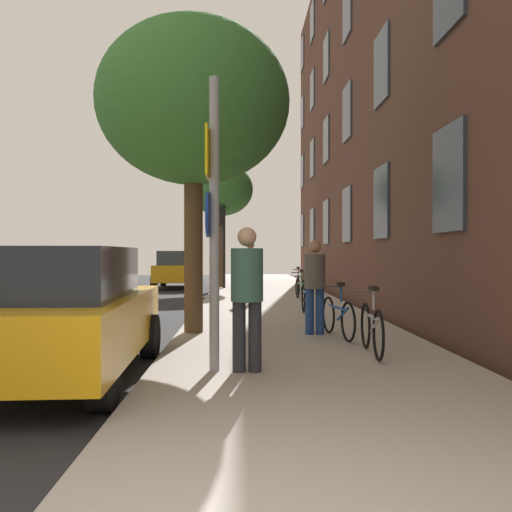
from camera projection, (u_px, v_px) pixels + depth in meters
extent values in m
plane|color=#332D28|center=(160.00, 302.00, 17.38)|extent=(41.80, 41.80, 0.00)
cube|color=#232326|center=(93.00, 302.00, 17.32)|extent=(7.00, 38.00, 0.01)
cube|color=#9E9389|center=(271.00, 300.00, 17.47)|extent=(4.20, 38.00, 0.12)
cube|color=#513328|center=(356.00, 83.00, 17.00)|extent=(0.50, 27.00, 13.57)
cube|color=#2D3847|center=(449.00, 179.00, 8.69)|extent=(0.06, 1.28, 1.68)
cube|color=#2D3847|center=(381.00, 202.00, 12.85)|extent=(0.06, 1.28, 1.68)
cube|color=#2D3847|center=(347.00, 215.00, 17.02)|extent=(0.06, 1.28, 1.68)
cube|color=#2D3847|center=(326.00, 222.00, 21.18)|extent=(0.06, 1.28, 1.68)
cube|color=#2D3847|center=(312.00, 227.00, 25.35)|extent=(0.06, 1.28, 1.68)
cube|color=#2D3847|center=(302.00, 231.00, 29.51)|extent=(0.06, 1.28, 1.68)
cube|color=#2D3847|center=(382.00, 67.00, 12.83)|extent=(0.06, 1.28, 1.68)
cube|color=#2D3847|center=(347.00, 113.00, 17.00)|extent=(0.06, 1.28, 1.68)
cube|color=#2D3847|center=(326.00, 140.00, 21.16)|extent=(0.06, 1.28, 1.68)
cube|color=#2D3847|center=(312.00, 159.00, 25.33)|extent=(0.06, 1.28, 1.68)
cube|color=#2D3847|center=(302.00, 172.00, 29.49)|extent=(0.06, 1.28, 1.68)
cube|color=#2D3847|center=(347.00, 10.00, 16.98)|extent=(0.06, 1.28, 1.68)
cube|color=#2D3847|center=(326.00, 58.00, 21.14)|extent=(0.06, 1.28, 1.68)
cube|color=#2D3847|center=(312.00, 90.00, 25.31)|extent=(0.06, 1.28, 1.68)
cube|color=#2D3847|center=(302.00, 113.00, 29.47)|extent=(0.06, 1.28, 1.68)
cube|color=#2D3847|center=(312.00, 21.00, 25.29)|extent=(0.06, 1.28, 1.68)
cube|color=#2D3847|center=(302.00, 54.00, 29.45)|extent=(0.06, 1.28, 1.68)
cylinder|color=gray|center=(214.00, 224.00, 6.74)|extent=(0.12, 0.12, 3.58)
cube|color=yellow|center=(208.00, 153.00, 6.73)|extent=(0.03, 0.60, 0.60)
cylinder|color=#14339E|center=(208.00, 214.00, 6.74)|extent=(0.03, 0.56, 0.56)
cylinder|color=black|center=(224.00, 247.00, 22.56)|extent=(0.12, 0.12, 3.36)
cube|color=black|center=(219.00, 217.00, 22.55)|extent=(0.20, 0.24, 0.80)
sphere|color=red|center=(217.00, 210.00, 22.54)|extent=(0.16, 0.16, 0.16)
sphere|color=#523707|center=(217.00, 217.00, 22.54)|extent=(0.16, 0.16, 0.16)
sphere|color=#083E11|center=(217.00, 223.00, 22.55)|extent=(0.16, 0.16, 0.16)
cylinder|color=#4C3823|center=(193.00, 246.00, 9.99)|extent=(0.34, 0.34, 3.11)
ellipsoid|color=#387533|center=(193.00, 102.00, 9.97)|extent=(3.48, 3.48, 2.96)
cylinder|color=brown|center=(222.00, 247.00, 23.54)|extent=(0.25, 0.25, 3.34)
ellipsoid|color=#387533|center=(222.00, 189.00, 23.52)|extent=(2.68, 2.68, 2.28)
torus|color=black|center=(366.00, 326.00, 8.31)|extent=(0.07, 0.69, 0.69)
torus|color=black|center=(378.00, 335.00, 7.33)|extent=(0.07, 0.69, 0.69)
cylinder|color=#99999E|center=(372.00, 317.00, 7.82)|extent=(0.09, 0.83, 0.04)
cylinder|color=#99999E|center=(375.00, 325.00, 7.57)|extent=(0.07, 0.51, 0.27)
cylinder|color=#99999E|center=(374.00, 300.00, 7.67)|extent=(0.04, 0.04, 0.28)
cube|color=black|center=(374.00, 288.00, 7.67)|extent=(0.10, 0.24, 0.06)
cylinder|color=#4C4C4C|center=(366.00, 291.00, 8.31)|extent=(0.42, 0.05, 0.03)
torus|color=black|center=(328.00, 315.00, 9.90)|extent=(0.14, 0.65, 0.66)
torus|color=black|center=(348.00, 322.00, 8.88)|extent=(0.14, 0.65, 0.66)
cylinder|color=#194C99|center=(338.00, 308.00, 9.39)|extent=(0.18, 0.87, 0.04)
cylinder|color=#194C99|center=(343.00, 314.00, 9.14)|extent=(0.12, 0.53, 0.29)
cylinder|color=#194C99|center=(341.00, 294.00, 9.23)|extent=(0.04, 0.04, 0.28)
cube|color=black|center=(341.00, 284.00, 9.23)|extent=(0.10, 0.24, 0.06)
cylinder|color=#4C4C4C|center=(328.00, 286.00, 9.89)|extent=(0.42, 0.09, 0.03)
torus|color=black|center=(303.00, 298.00, 13.20)|extent=(0.06, 0.69, 0.69)
torus|color=black|center=(307.00, 302.00, 12.22)|extent=(0.06, 0.69, 0.69)
cylinder|color=#194C99|center=(305.00, 292.00, 12.71)|extent=(0.06, 0.83, 0.04)
cylinder|color=#194C99|center=(306.00, 297.00, 12.46)|extent=(0.06, 0.50, 0.27)
cylinder|color=#194C99|center=(306.00, 281.00, 12.56)|extent=(0.04, 0.04, 0.28)
cube|color=black|center=(306.00, 274.00, 12.56)|extent=(0.10, 0.24, 0.06)
cylinder|color=#4C4C4C|center=(303.00, 277.00, 13.19)|extent=(0.42, 0.04, 0.03)
torus|color=black|center=(298.00, 288.00, 17.50)|extent=(0.08, 0.63, 0.63)
torus|color=black|center=(304.00, 290.00, 16.42)|extent=(0.08, 0.63, 0.63)
cylinder|color=#267233|center=(300.00, 284.00, 16.96)|extent=(0.10, 0.92, 0.04)
cylinder|color=#267233|center=(302.00, 287.00, 16.69)|extent=(0.08, 0.56, 0.30)
cylinder|color=#267233|center=(301.00, 276.00, 16.79)|extent=(0.04, 0.04, 0.28)
cube|color=black|center=(301.00, 271.00, 16.79)|extent=(0.10, 0.24, 0.06)
cylinder|color=#4C4C4C|center=(298.00, 272.00, 17.49)|extent=(0.42, 0.06, 0.03)
torus|color=black|center=(299.00, 284.00, 19.81)|extent=(0.12, 0.65, 0.65)
torus|color=black|center=(298.00, 285.00, 18.76)|extent=(0.12, 0.65, 0.65)
cylinder|color=#B21E1E|center=(298.00, 279.00, 19.28)|extent=(0.15, 0.89, 0.04)
cylinder|color=#B21E1E|center=(298.00, 282.00, 19.02)|extent=(0.11, 0.54, 0.29)
cylinder|color=#B21E1E|center=(298.00, 272.00, 19.12)|extent=(0.04, 0.04, 0.28)
cube|color=black|center=(298.00, 268.00, 19.12)|extent=(0.10, 0.24, 0.06)
cylinder|color=#4C4C4C|center=(299.00, 269.00, 19.80)|extent=(0.42, 0.08, 0.03)
cylinder|color=#26262D|center=(239.00, 337.00, 6.68)|extent=(0.16, 0.16, 0.85)
cylinder|color=#26262D|center=(255.00, 336.00, 6.68)|extent=(0.16, 0.16, 0.85)
cylinder|color=#33594C|center=(247.00, 275.00, 6.67)|extent=(0.55, 0.55, 0.64)
sphere|color=tan|center=(247.00, 237.00, 6.67)|extent=(0.23, 0.23, 0.23)
cylinder|color=navy|center=(310.00, 311.00, 9.74)|extent=(0.15, 0.15, 0.81)
cylinder|color=navy|center=(320.00, 311.00, 9.74)|extent=(0.15, 0.15, 0.81)
cylinder|color=#4C4742|center=(315.00, 271.00, 9.73)|extent=(0.51, 0.51, 0.61)
sphere|color=#936B4C|center=(315.00, 247.00, 9.73)|extent=(0.22, 0.22, 0.22)
cylinder|color=#4C4742|center=(247.00, 287.00, 16.09)|extent=(0.16, 0.16, 0.87)
cylinder|color=#4C4742|center=(254.00, 287.00, 16.09)|extent=(0.16, 0.16, 0.87)
cylinder|color=maroon|center=(250.00, 261.00, 16.09)|extent=(0.55, 0.55, 0.65)
sphere|color=tan|center=(250.00, 245.00, 16.08)|extent=(0.24, 0.24, 0.24)
cube|color=orange|center=(64.00, 325.00, 6.73)|extent=(1.95, 4.35, 0.70)
cube|color=#1E232D|center=(58.00, 272.00, 6.51)|extent=(1.59, 2.46, 0.60)
cylinder|color=black|center=(38.00, 337.00, 8.08)|extent=(0.22, 0.64, 0.64)
cylinder|color=black|center=(150.00, 336.00, 8.13)|extent=(0.22, 0.64, 0.64)
cylinder|color=black|center=(104.00, 379.00, 5.38)|extent=(0.22, 0.64, 0.64)
cube|color=orange|center=(178.00, 273.00, 24.24)|extent=(2.00, 4.33, 0.70)
cube|color=#2D3847|center=(178.00, 258.00, 24.02)|extent=(1.64, 2.44, 0.60)
cylinder|color=black|center=(163.00, 279.00, 25.58)|extent=(0.22, 0.64, 0.64)
cylinder|color=black|center=(200.00, 279.00, 25.63)|extent=(0.22, 0.64, 0.64)
cylinder|color=black|center=(154.00, 282.00, 22.85)|extent=(0.22, 0.64, 0.64)
cylinder|color=black|center=(195.00, 282.00, 22.90)|extent=(0.22, 0.64, 0.64)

